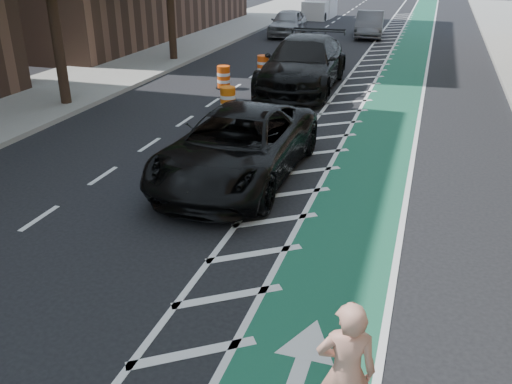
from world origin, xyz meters
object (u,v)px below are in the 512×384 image
at_px(skateboarder, 346,373).
at_px(suv_near, 238,146).
at_px(suv_far, 303,64).
at_px(barrel_a, 228,101).

relative_size(skateboarder, suv_near, 0.30).
xyz_separation_m(suv_near, suv_far, (-0.61, 9.38, 0.16)).
xyz_separation_m(skateboarder, barrel_a, (-5.90, 12.14, -0.58)).
xyz_separation_m(suv_near, barrel_a, (-2.20, 5.19, -0.40)).
relative_size(skateboarder, suv_far, 0.27).
distance_m(suv_far, barrel_a, 4.51).
distance_m(suv_near, suv_far, 9.40).
relative_size(suv_near, suv_far, 0.88).
bearing_deg(suv_far, barrel_a, -112.43).
distance_m(suv_near, barrel_a, 5.65).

